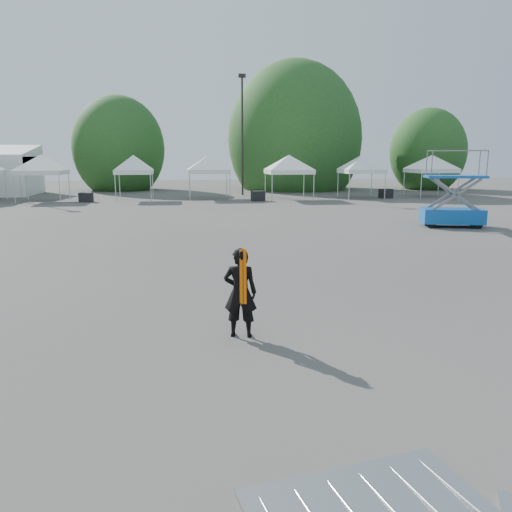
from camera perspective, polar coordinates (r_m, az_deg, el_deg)
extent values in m
plane|color=#474442|center=(10.97, 2.42, -5.94)|extent=(120.00, 120.00, 0.00)
cylinder|color=black|center=(42.61, -1.57, 13.38)|extent=(0.16, 0.16, 9.50)
cube|color=black|center=(43.06, -1.61, 19.91)|extent=(0.60, 0.25, 0.30)
cylinder|color=#382314|center=(50.70, -15.23, 8.59)|extent=(0.36, 0.36, 2.27)
ellipsoid|color=#1C541F|center=(50.66, -15.39, 11.75)|extent=(4.16, 4.16, 4.78)
cylinder|color=#382314|center=(50.53, 4.37, 9.24)|extent=(0.36, 0.36, 2.80)
ellipsoid|color=#1C541F|center=(50.52, 4.43, 13.15)|extent=(5.12, 5.12, 5.89)
cylinder|color=#382314|center=(53.06, 18.85, 8.39)|extent=(0.36, 0.36, 2.10)
ellipsoid|color=#1C541F|center=(53.01, 19.03, 11.18)|extent=(3.84, 3.84, 4.42)
cylinder|color=silver|center=(42.76, -26.67, 7.15)|extent=(0.06, 0.06, 2.00)
cylinder|color=silver|center=(38.96, -25.92, 6.92)|extent=(0.06, 0.06, 2.00)
cylinder|color=silver|center=(38.15, -21.53, 7.20)|extent=(0.06, 0.06, 2.00)
cylinder|color=silver|center=(41.86, -24.68, 7.26)|extent=(0.06, 0.06, 2.00)
cylinder|color=silver|center=(41.11, -20.58, 7.51)|extent=(0.06, 0.06, 2.00)
cube|color=white|center=(39.94, -23.30, 8.77)|extent=(3.24, 3.24, 0.30)
pyramid|color=white|center=(39.93, -23.44, 10.56)|extent=(4.58, 4.58, 1.10)
cylinder|color=silver|center=(37.43, -15.77, 7.49)|extent=(0.06, 0.06, 2.00)
cylinder|color=silver|center=(37.19, -11.93, 7.65)|extent=(0.06, 0.06, 2.00)
cylinder|color=silver|center=(39.90, -15.32, 7.73)|extent=(0.06, 0.06, 2.00)
cylinder|color=silver|center=(39.67, -11.71, 7.88)|extent=(0.06, 0.06, 2.00)
cube|color=white|center=(38.48, -13.76, 9.30)|extent=(2.69, 2.69, 0.30)
pyramid|color=white|center=(38.46, -13.85, 11.16)|extent=(3.81, 3.81, 1.10)
cylinder|color=silver|center=(37.60, -7.56, 7.83)|extent=(0.06, 0.06, 2.00)
cylinder|color=silver|center=(37.75, -3.00, 7.93)|extent=(0.06, 0.06, 2.00)
cylinder|color=silver|center=(40.57, -7.62, 8.09)|extent=(0.06, 0.06, 2.00)
cylinder|color=silver|center=(40.71, -3.38, 8.18)|extent=(0.06, 0.06, 2.00)
cube|color=white|center=(39.08, -5.42, 9.60)|extent=(3.18, 3.18, 0.30)
pyramid|color=white|center=(39.06, -5.46, 11.43)|extent=(4.50, 4.50, 1.10)
cylinder|color=silver|center=(36.38, 1.85, 7.81)|extent=(0.06, 0.06, 2.00)
cylinder|color=silver|center=(37.05, 6.62, 7.81)|extent=(0.06, 0.06, 2.00)
cylinder|color=silver|center=(39.44, 1.06, 8.09)|extent=(0.06, 0.06, 2.00)
cylinder|color=silver|center=(40.05, 5.49, 8.09)|extent=(0.06, 0.06, 2.00)
cube|color=white|center=(38.15, 3.78, 9.58)|extent=(3.30, 3.30, 0.30)
pyramid|color=white|center=(38.13, 3.80, 11.46)|extent=(4.67, 4.67, 1.10)
cylinder|color=silver|center=(38.45, 10.61, 7.82)|extent=(0.06, 0.06, 2.00)
cylinder|color=silver|center=(39.45, 14.54, 7.74)|extent=(0.06, 0.06, 2.00)
cylinder|color=silver|center=(41.14, 9.34, 8.08)|extent=(0.06, 0.06, 2.00)
cylinder|color=silver|center=(42.07, 13.05, 8.01)|extent=(0.06, 0.06, 2.00)
cube|color=white|center=(40.21, 11.95, 9.46)|extent=(3.03, 3.03, 0.30)
pyramid|color=white|center=(40.19, 12.02, 11.24)|extent=(4.28, 4.28, 1.10)
cylinder|color=silver|center=(41.03, 18.34, 7.65)|extent=(0.06, 0.06, 2.00)
cylinder|color=silver|center=(42.50, 22.11, 7.50)|extent=(0.06, 0.06, 2.00)
cylinder|color=silver|center=(43.82, 16.55, 7.96)|extent=(0.06, 0.06, 2.00)
cylinder|color=silver|center=(45.19, 20.14, 7.83)|extent=(0.06, 0.06, 2.00)
cube|color=white|center=(43.06, 19.38, 9.18)|extent=(3.29, 3.29, 0.30)
pyramid|color=white|center=(43.05, 19.49, 10.84)|extent=(4.65, 4.65, 1.10)
imported|color=black|center=(9.06, -1.81, -4.21)|extent=(0.68, 0.52, 1.66)
cube|color=#FA6205|center=(8.82, -1.70, -2.42)|extent=(0.13, 0.02, 1.00)
cube|color=#0D54B4|center=(25.09, 21.50, 4.29)|extent=(2.98, 2.03, 0.68)
cube|color=#0D54B4|center=(24.96, 21.80, 8.43)|extent=(2.86, 1.95, 0.11)
cylinder|color=black|center=(24.34, 19.44, 3.51)|extent=(0.44, 0.27, 0.41)
cylinder|color=black|center=(24.86, 24.04, 3.33)|extent=(0.44, 0.27, 0.41)
cylinder|color=black|center=(25.44, 18.91, 3.86)|extent=(0.44, 0.27, 0.41)
cylinder|color=black|center=(25.94, 23.33, 3.68)|extent=(0.44, 0.27, 0.41)
cube|color=#96989D|center=(5.37, 12.28, -25.99)|extent=(2.40, 1.51, 0.05)
cube|color=black|center=(38.07, -18.85, 6.37)|extent=(0.98, 0.84, 0.67)
cube|color=black|center=(36.85, 0.22, 6.88)|extent=(1.00, 0.81, 0.73)
cube|color=black|center=(40.82, 14.62, 6.94)|extent=(1.05, 0.89, 0.71)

